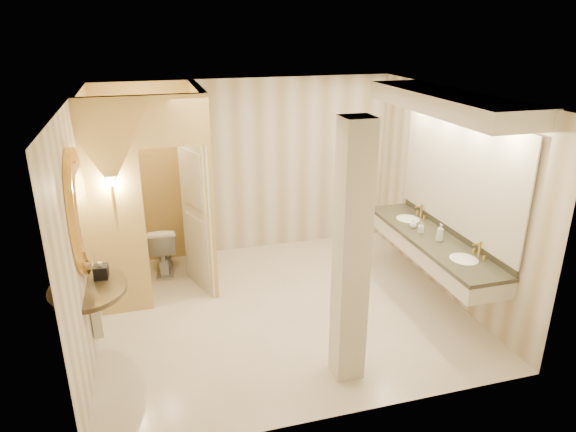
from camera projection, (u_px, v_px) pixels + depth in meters
name	position (u px, v px, depth m)	size (l,w,h in m)	color
floor	(283.00, 308.00, 6.62)	(4.50, 4.50, 0.00)	silver
ceiling	(282.00, 96.00, 5.66)	(4.50, 4.50, 0.00)	white
wall_back	(249.00, 168.00, 7.94)	(4.50, 0.02, 2.70)	beige
wall_front	(344.00, 289.00, 4.34)	(4.50, 0.02, 2.70)	beige
wall_left	(83.00, 230.00, 5.57)	(0.02, 4.00, 2.70)	beige
wall_right	(448.00, 194.00, 6.71)	(0.02, 4.00, 2.70)	beige
toilet_closet	(181.00, 191.00, 6.72)	(1.50, 1.55, 2.70)	#D6B970
wall_sconce	(111.00, 183.00, 5.90)	(0.14, 0.14, 0.42)	gold
vanity	(442.00, 181.00, 6.34)	(0.75, 2.70, 2.09)	beige
console_shelf	(83.00, 245.00, 5.21)	(1.00, 1.00, 1.95)	black
pillar	(351.00, 256.00, 4.95)	(0.29, 0.29, 2.70)	beige
tissue_box	(101.00, 272.00, 5.52)	(0.15, 0.15, 0.15)	black
toilet	(163.00, 248.00, 7.49)	(0.41, 0.71, 0.73)	white
soap_bottle_a	(421.00, 227.00, 6.72)	(0.06, 0.07, 0.14)	beige
soap_bottle_b	(413.00, 224.00, 6.87)	(0.09, 0.09, 0.12)	silver
soap_bottle_c	(440.00, 232.00, 6.44)	(0.09, 0.09, 0.23)	#C6B28C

